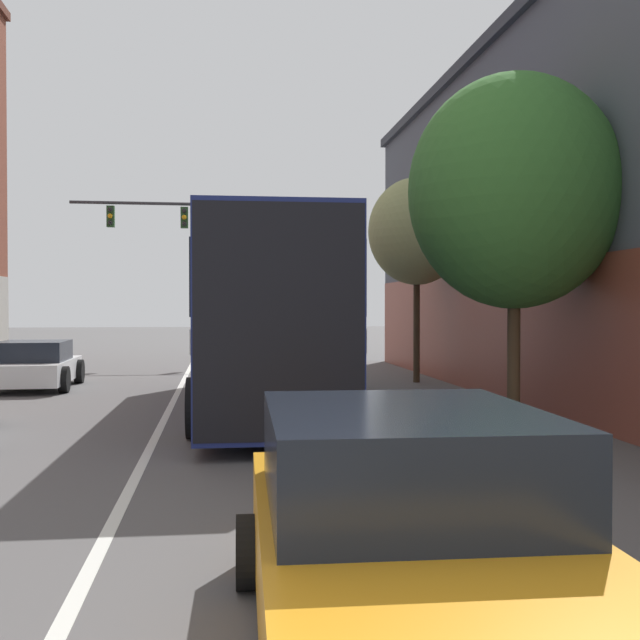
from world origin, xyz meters
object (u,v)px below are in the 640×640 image
(traffic_signal_gantry, at_px, (245,238))
(street_tree_far, at_px, (417,232))
(parked_car_left_near, at_px, (35,365))
(hatchback_foreground, at_px, (409,542))
(bus, at_px, (263,312))
(street_tree_near, at_px, (514,192))

(traffic_signal_gantry, relative_size, street_tree_far, 1.73)
(parked_car_left_near, bearing_deg, street_tree_far, -90.13)
(parked_car_left_near, xyz_separation_m, street_tree_far, (10.36, 0.27, 3.67))
(street_tree_far, bearing_deg, traffic_signal_gantry, 118.72)
(hatchback_foreground, xyz_separation_m, street_tree_far, (4.38, 16.20, 3.57))
(traffic_signal_gantry, bearing_deg, street_tree_far, -61.28)
(bus, distance_m, parked_car_left_near, 7.54)
(bus, xyz_separation_m, street_tree_near, (4.21, -3.18, 2.10))
(parked_car_left_near, relative_size, traffic_signal_gantry, 0.39)
(parked_car_left_near, height_order, street_tree_near, street_tree_near)
(traffic_signal_gantry, xyz_separation_m, street_tree_far, (4.59, -8.37, -0.55))
(parked_car_left_near, xyz_separation_m, street_tree_near, (9.92, -7.89, 3.54))
(parked_car_left_near, distance_m, traffic_signal_gantry, 11.21)
(hatchback_foreground, bearing_deg, street_tree_far, -13.41)
(bus, bearing_deg, street_tree_near, -126.32)
(traffic_signal_gantry, height_order, street_tree_far, traffic_signal_gantry)
(street_tree_near, bearing_deg, street_tree_far, 86.94)
(hatchback_foreground, distance_m, street_tree_near, 9.60)
(traffic_signal_gantry, bearing_deg, hatchback_foreground, -89.52)
(traffic_signal_gantry, relative_size, street_tree_near, 1.62)
(bus, xyz_separation_m, parked_car_left_near, (-5.71, 4.70, -1.44))
(traffic_signal_gantry, bearing_deg, street_tree_near, -75.90)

